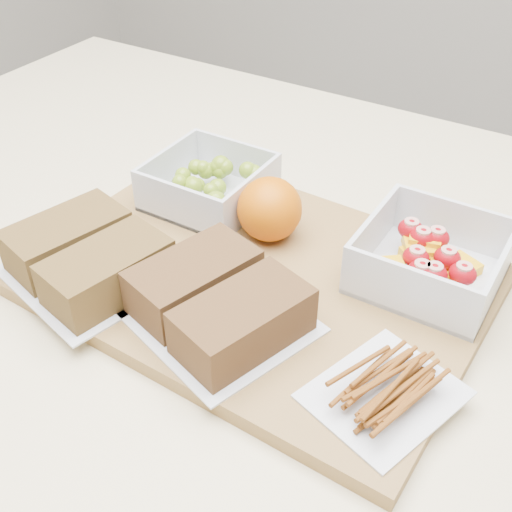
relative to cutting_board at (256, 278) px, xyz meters
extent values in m
cube|color=olive|center=(0.00, 0.00, 0.00)|extent=(0.43, 0.32, 0.02)
cube|color=silver|center=(-0.11, 0.08, 0.01)|extent=(0.12, 0.12, 0.00)
cube|color=silver|center=(-0.11, 0.14, 0.03)|extent=(0.12, 0.00, 0.05)
cube|color=silver|center=(-0.11, 0.02, 0.03)|extent=(0.12, 0.00, 0.05)
cube|color=silver|center=(-0.05, 0.08, 0.03)|extent=(0.00, 0.11, 0.05)
cube|color=silver|center=(-0.17, 0.08, 0.03)|extent=(0.00, 0.11, 0.05)
sphere|color=olive|center=(-0.12, 0.07, 0.03)|extent=(0.02, 0.02, 0.02)
sphere|color=olive|center=(-0.14, 0.07, 0.04)|extent=(0.02, 0.02, 0.02)
sphere|color=olive|center=(-0.11, 0.10, 0.04)|extent=(0.02, 0.02, 0.02)
sphere|color=olive|center=(-0.10, 0.08, 0.03)|extent=(0.02, 0.02, 0.02)
sphere|color=olive|center=(-0.14, 0.09, 0.04)|extent=(0.02, 0.02, 0.02)
sphere|color=olive|center=(-0.12, 0.07, 0.03)|extent=(0.02, 0.02, 0.02)
sphere|color=olive|center=(-0.13, 0.09, 0.04)|extent=(0.02, 0.02, 0.02)
sphere|color=olive|center=(-0.07, 0.04, 0.04)|extent=(0.02, 0.02, 0.02)
sphere|color=olive|center=(-0.07, 0.12, 0.04)|extent=(0.02, 0.02, 0.02)
sphere|color=olive|center=(-0.11, 0.11, 0.04)|extent=(0.02, 0.02, 0.02)
sphere|color=olive|center=(-0.13, 0.06, 0.03)|extent=(0.02, 0.02, 0.02)
sphere|color=olive|center=(-0.08, 0.11, 0.04)|extent=(0.02, 0.02, 0.02)
sphere|color=olive|center=(-0.11, 0.04, 0.03)|extent=(0.02, 0.02, 0.02)
sphere|color=olive|center=(-0.11, 0.10, 0.03)|extent=(0.02, 0.02, 0.02)
sphere|color=olive|center=(-0.13, 0.10, 0.03)|extent=(0.02, 0.02, 0.02)
sphere|color=olive|center=(-0.11, 0.11, 0.04)|extent=(0.02, 0.02, 0.02)
sphere|color=olive|center=(-0.07, 0.04, 0.04)|extent=(0.02, 0.02, 0.02)
sphere|color=olive|center=(-0.07, 0.04, 0.02)|extent=(0.02, 0.02, 0.02)
sphere|color=olive|center=(-0.12, 0.10, 0.03)|extent=(0.02, 0.02, 0.02)
sphere|color=olive|center=(-0.12, 0.07, 0.03)|extent=(0.02, 0.02, 0.02)
sphere|color=olive|center=(-0.12, 0.11, 0.03)|extent=(0.02, 0.02, 0.02)
sphere|color=olive|center=(-0.09, 0.06, 0.04)|extent=(0.02, 0.02, 0.02)
cube|color=silver|center=(0.14, 0.08, 0.01)|extent=(0.13, 0.13, 0.00)
cube|color=silver|center=(0.14, 0.14, 0.03)|extent=(0.13, 0.00, 0.05)
cube|color=silver|center=(0.14, 0.02, 0.03)|extent=(0.13, 0.00, 0.05)
cube|color=silver|center=(0.20, 0.08, 0.03)|extent=(0.00, 0.12, 0.05)
cube|color=silver|center=(0.08, 0.08, 0.03)|extent=(0.00, 0.12, 0.05)
cube|color=#D5990B|center=(0.15, 0.06, 0.02)|extent=(0.04, 0.04, 0.01)
cube|color=#D5990B|center=(0.13, 0.10, 0.03)|extent=(0.05, 0.05, 0.01)
cube|color=#D5990B|center=(0.15, 0.08, 0.02)|extent=(0.04, 0.05, 0.01)
cube|color=#D5990B|center=(0.17, 0.09, 0.02)|extent=(0.04, 0.05, 0.01)
cube|color=#D5990B|center=(0.13, 0.09, 0.03)|extent=(0.04, 0.04, 0.01)
cube|color=#D5990B|center=(0.13, 0.10, 0.04)|extent=(0.04, 0.03, 0.01)
cube|color=#D5990B|center=(0.12, 0.04, 0.03)|extent=(0.04, 0.04, 0.01)
cube|color=#D5990B|center=(0.16, 0.05, 0.03)|extent=(0.04, 0.04, 0.01)
cube|color=#D5990B|center=(0.13, 0.08, 0.02)|extent=(0.04, 0.04, 0.01)
ellipsoid|color=#A40814|center=(0.16, 0.08, 0.04)|extent=(0.03, 0.02, 0.02)
ellipsoid|color=#A40814|center=(0.16, 0.05, 0.04)|extent=(0.03, 0.02, 0.02)
ellipsoid|color=#A40814|center=(0.11, 0.10, 0.04)|extent=(0.03, 0.02, 0.02)
ellipsoid|color=#A40814|center=(0.18, 0.06, 0.04)|extent=(0.03, 0.02, 0.02)
ellipsoid|color=#A40814|center=(0.13, 0.09, 0.04)|extent=(0.03, 0.02, 0.02)
ellipsoid|color=#A40814|center=(0.14, 0.04, 0.04)|extent=(0.03, 0.02, 0.02)
ellipsoid|color=#A40814|center=(0.13, 0.06, 0.04)|extent=(0.03, 0.02, 0.02)
ellipsoid|color=#A40814|center=(0.14, 0.10, 0.04)|extent=(0.03, 0.02, 0.02)
sphere|color=#CE5D04|center=(-0.02, 0.06, 0.04)|extent=(0.07, 0.07, 0.07)
cube|color=silver|center=(-0.13, -0.09, 0.01)|extent=(0.17, 0.16, 0.00)
cube|color=brown|center=(-0.16, -0.08, 0.03)|extent=(0.09, 0.12, 0.04)
cube|color=brown|center=(-0.10, -0.10, 0.03)|extent=(0.09, 0.12, 0.04)
cube|color=silver|center=(0.01, -0.08, 0.01)|extent=(0.18, 0.17, 0.00)
cube|color=brown|center=(-0.02, -0.06, 0.03)|extent=(0.09, 0.13, 0.04)
cube|color=brown|center=(0.04, -0.09, 0.03)|extent=(0.09, 0.13, 0.04)
cube|color=silver|center=(0.16, -0.08, 0.01)|extent=(0.12, 0.13, 0.00)
camera|label=1|loc=(0.25, -0.41, 0.40)|focal=45.00mm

